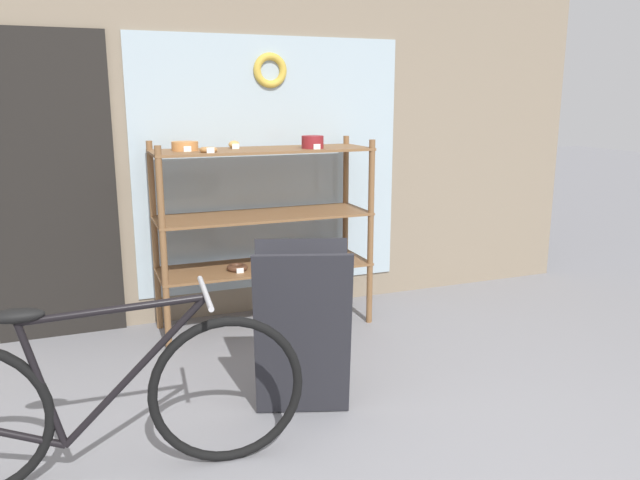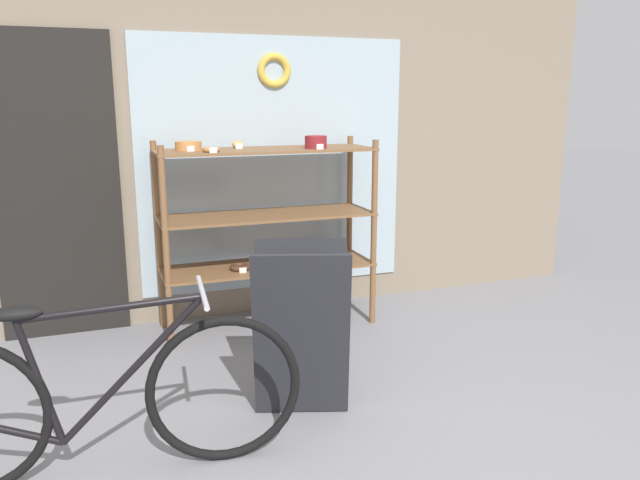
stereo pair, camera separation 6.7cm
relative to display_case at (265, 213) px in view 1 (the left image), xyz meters
The scene contains 4 objects.
storefront_facade 0.75m from the display_case, 101.85° to the left, with size 5.91×0.13×3.04m.
display_case is the anchor object (origin of this frame).
bicycle 2.06m from the display_case, 127.50° to the right, with size 1.79×0.46×0.84m.
sandwich_board 1.41m from the display_case, 98.60° to the right, with size 0.59×0.52×0.92m.
Camera 1 is at (-1.20, -1.86, 1.66)m, focal length 35.00 mm.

